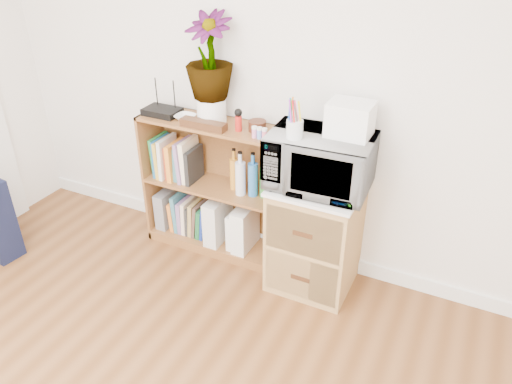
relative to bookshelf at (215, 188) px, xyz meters
The scene contains 21 objects.
skirting_board 0.57m from the bookshelf, 21.80° to the left, with size 4.00×0.02×0.10m, color white.
bookshelf is the anchor object (origin of this frame).
wicker_unit 0.76m from the bookshelf, ahead, with size 0.50×0.45×0.70m, color #9E7542.
microwave 0.86m from the bookshelf, ahead, with size 0.58×0.39×0.32m, color silver.
pen_cup 0.90m from the bookshelf, 16.32° to the right, with size 0.09×0.09×0.10m, color silver.
small_appliance 1.10m from the bookshelf, ahead, with size 0.24×0.20×0.19m, color white.
router 0.62m from the bookshelf, behind, with size 0.23×0.16×0.04m, color black.
white_bowl 0.52m from the bookshelf, behind, with size 0.13×0.13×0.03m, color white.
plant_pot 0.55m from the bookshelf, 119.63° to the left, with size 0.18×0.18×0.16m, color white.
potted_plant 0.89m from the bookshelf, 119.63° to the left, with size 0.29×0.29×0.51m, color #2E6F2C.
trinket_box 0.51m from the bookshelf, 91.60° to the right, with size 0.30×0.08×0.05m, color #3C2010.
kokeshi_doll 0.56m from the bookshelf, 10.80° to the right, with size 0.04×0.04×0.09m, color red.
wooden_bowl 0.60m from the bookshelf, ahead, with size 0.11×0.11×0.06m, color #3C1C10.
paint_jars 0.64m from the bookshelf, 13.53° to the right, with size 0.12×0.04×0.06m, color pink.
file_box 0.49m from the bookshelf, behind, with size 0.08×0.22×0.28m, color slate.
magazine_holder_left 0.24m from the bookshelf, 28.85° to the right, with size 0.10×0.26×0.33m, color silver.
magazine_holder_mid 0.32m from the bookshelf, ahead, with size 0.08×0.21×0.27m, color white.
magazine_holder_right 0.34m from the bookshelf, ahead, with size 0.10×0.25×0.32m, color white.
cookbooks 0.34m from the bookshelf, behind, with size 0.33×0.20×0.29m.
liquor_bottles 0.30m from the bookshelf, ahead, with size 0.29×0.07×0.29m.
lower_books 0.35m from the bookshelf, behind, with size 0.30×0.19×0.29m.
Camera 1 is at (1.18, -0.42, 2.14)m, focal length 35.00 mm.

